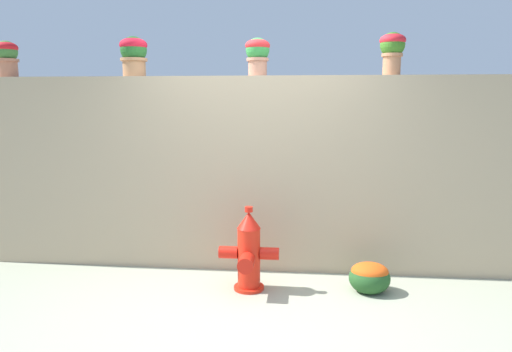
{
  "coord_description": "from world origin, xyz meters",
  "views": [
    {
      "loc": [
        0.47,
        -3.85,
        1.8
      ],
      "look_at": [
        -0.01,
        0.96,
        1.03
      ],
      "focal_mm": 33.44,
      "sensor_mm": 36.0,
      "label": 1
    }
  ],
  "objects_px": {
    "potted_plant_0": "(7,56)",
    "flower_bush_left": "(370,276)",
    "fire_hydrant": "(249,253)",
    "potted_plant_2": "(258,53)",
    "potted_plant_1": "(134,53)",
    "potted_plant_3": "(392,48)"
  },
  "relations": [
    {
      "from": "fire_hydrant",
      "to": "potted_plant_0",
      "type": "bearing_deg",
      "value": 165.31
    },
    {
      "from": "potted_plant_2",
      "to": "potted_plant_0",
      "type": "bearing_deg",
      "value": 179.86
    },
    {
      "from": "fire_hydrant",
      "to": "potted_plant_1",
      "type": "bearing_deg",
      "value": 151.48
    },
    {
      "from": "potted_plant_0",
      "to": "potted_plant_2",
      "type": "height_order",
      "value": "potted_plant_0"
    },
    {
      "from": "potted_plant_1",
      "to": "potted_plant_2",
      "type": "distance_m",
      "value": 1.32
    },
    {
      "from": "fire_hydrant",
      "to": "flower_bush_left",
      "type": "bearing_deg",
      "value": 3.24
    },
    {
      "from": "potted_plant_2",
      "to": "flower_bush_left",
      "type": "xyz_separation_m",
      "value": [
        1.13,
        -0.65,
        -2.13
      ]
    },
    {
      "from": "potted_plant_1",
      "to": "fire_hydrant",
      "type": "relative_size",
      "value": 0.52
    },
    {
      "from": "potted_plant_0",
      "to": "potted_plant_3",
      "type": "distance_m",
      "value": 4.12
    },
    {
      "from": "potted_plant_0",
      "to": "fire_hydrant",
      "type": "relative_size",
      "value": 0.49
    },
    {
      "from": "flower_bush_left",
      "to": "potted_plant_3",
      "type": "bearing_deg",
      "value": 69.74
    },
    {
      "from": "potted_plant_2",
      "to": "flower_bush_left",
      "type": "distance_m",
      "value": 2.5
    },
    {
      "from": "potted_plant_0",
      "to": "potted_plant_3",
      "type": "xyz_separation_m",
      "value": [
        4.12,
        -0.04,
        0.03
      ]
    },
    {
      "from": "potted_plant_0",
      "to": "potted_plant_2",
      "type": "distance_m",
      "value": 2.76
    },
    {
      "from": "potted_plant_0",
      "to": "flower_bush_left",
      "type": "bearing_deg",
      "value": -9.55
    },
    {
      "from": "potted_plant_1",
      "to": "fire_hydrant",
      "type": "distance_m",
      "value": 2.44
    },
    {
      "from": "potted_plant_1",
      "to": "potted_plant_3",
      "type": "xyz_separation_m",
      "value": [
        2.68,
        -0.03,
        0.02
      ]
    },
    {
      "from": "potted_plant_1",
      "to": "fire_hydrant",
      "type": "height_order",
      "value": "potted_plant_1"
    },
    {
      "from": "fire_hydrant",
      "to": "potted_plant_2",
      "type": "bearing_deg",
      "value": 88.75
    },
    {
      "from": "flower_bush_left",
      "to": "fire_hydrant",
      "type": "bearing_deg",
      "value": -176.76
    },
    {
      "from": "potted_plant_2",
      "to": "flower_bush_left",
      "type": "bearing_deg",
      "value": -29.79
    },
    {
      "from": "potted_plant_2",
      "to": "potted_plant_3",
      "type": "height_order",
      "value": "potted_plant_3"
    }
  ]
}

